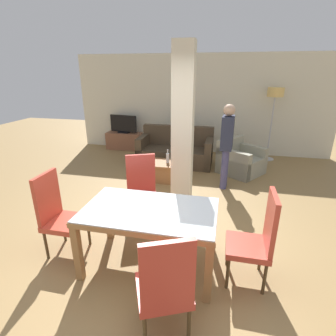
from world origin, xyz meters
The scene contains 16 objects.
ground_plane centered at (0.00, 0.00, 0.00)m, with size 18.00×18.00×0.00m, color olive.
back_wall centered at (0.00, 5.03, 1.35)m, with size 7.20×0.09×2.70m.
divider_pillar centered at (0.08, 1.75, 1.35)m, with size 0.35×0.29×2.70m.
dining_table centered at (0.00, 0.00, 0.61)m, with size 1.54×0.92×0.77m.
dining_chair_far_left centered at (-0.38, 0.88, 0.57)m, with size 0.61×0.61×1.09m.
dining_chair_near_right centered at (0.38, -0.87, 0.57)m, with size 0.61×0.61×1.09m.
dining_chair_head_right centered at (1.20, 0.00, 0.57)m, with size 0.46×0.46×1.09m.
dining_chair_head_left centered at (-1.21, 0.00, 0.57)m, with size 0.46×0.46×1.09m.
sofa centered at (-0.43, 3.78, 0.31)m, with size 1.84×0.89×0.92m.
armchair centered at (1.16, 3.44, 0.28)m, with size 1.18×1.18×0.78m.
coffee_table centered at (-0.48, 2.64, 0.21)m, with size 0.68×0.59×0.40m.
bottle centered at (-0.38, 2.64, 0.51)m, with size 0.07×0.07×0.29m.
tv_stand centered at (-2.21, 4.75, 0.25)m, with size 1.05×0.40×0.50m.
tv_screen centered at (-2.21, 4.75, 0.76)m, with size 0.85×0.25×0.52m.
floor_lamp centered at (1.92, 4.63, 1.59)m, with size 0.40×0.40×1.86m.
standing_person centered at (0.82, 2.55, 0.96)m, with size 0.25×0.39×1.67m.
Camera 1 is at (0.78, -2.53, 2.25)m, focal length 28.00 mm.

